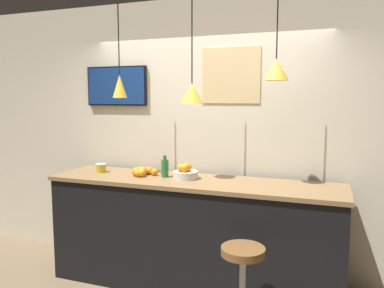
{
  "coord_description": "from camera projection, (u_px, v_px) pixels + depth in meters",
  "views": [
    {
      "loc": [
        1.19,
        -2.59,
        1.86
      ],
      "look_at": [
        0.0,
        0.75,
        1.43
      ],
      "focal_mm": 35.0,
      "sensor_mm": 36.0,
      "label": 1
    }
  ],
  "objects": [
    {
      "name": "orange_pile",
      "position": [
        143.0,
        172.0,
        3.82
      ],
      "size": [
        0.25,
        0.23,
        0.09
      ],
      "color": "orange",
      "rests_on": "service_counter"
    },
    {
      "name": "pendant_lamp_left",
      "position": [
        120.0,
        86.0,
        3.76
      ],
      "size": [
        0.14,
        0.14,
        0.93
      ],
      "color": "black"
    },
    {
      "name": "spread_jar",
      "position": [
        101.0,
        168.0,
        3.98
      ],
      "size": [
        0.11,
        0.11,
        0.09
      ],
      "color": "gold",
      "rests_on": "service_counter"
    },
    {
      "name": "pendant_lamp_right",
      "position": [
        276.0,
        69.0,
        3.23
      ],
      "size": [
        0.22,
        0.22,
        0.79
      ],
      "color": "black"
    },
    {
      "name": "bar_stool",
      "position": [
        243.0,
        278.0,
        2.88
      ],
      "size": [
        0.38,
        0.38,
        0.73
      ],
      "color": "#B7B7BC",
      "rests_on": "ground_plane"
    },
    {
      "name": "juice_bottle",
      "position": [
        165.0,
        168.0,
        3.73
      ],
      "size": [
        0.07,
        0.07,
        0.22
      ],
      "color": "#286B33",
      "rests_on": "service_counter"
    },
    {
      "name": "pendant_lamp_middle",
      "position": [
        192.0,
        93.0,
        3.51
      ],
      "size": [
        0.21,
        0.21,
        0.99
      ],
      "color": "black"
    },
    {
      "name": "service_counter",
      "position": [
        192.0,
        233.0,
        3.68
      ],
      "size": [
        2.85,
        0.68,
        1.08
      ],
      "color": "black",
      "rests_on": "ground_plane"
    },
    {
      "name": "fruit_bowl",
      "position": [
        185.0,
        173.0,
        3.65
      ],
      "size": [
        0.24,
        0.24,
        0.16
      ],
      "color": "beige",
      "rests_on": "service_counter"
    },
    {
      "name": "back_wall",
      "position": [
        206.0,
        137.0,
        3.99
      ],
      "size": [
        8.0,
        0.06,
        2.9
      ],
      "color": "beige",
      "rests_on": "ground_plane"
    },
    {
      "name": "wall_poster",
      "position": [
        231.0,
        75.0,
        3.79
      ],
      "size": [
        0.6,
        0.01,
        0.56
      ],
      "color": "#DBBC84"
    },
    {
      "name": "mounted_tv",
      "position": [
        117.0,
        86.0,
        4.22
      ],
      "size": [
        0.74,
        0.04,
        0.44
      ],
      "color": "black"
    }
  ]
}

